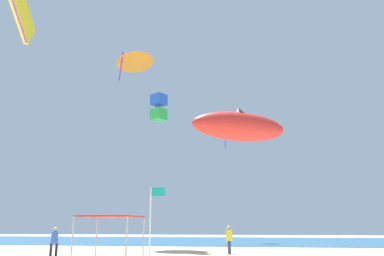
% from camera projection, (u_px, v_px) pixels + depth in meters
% --- Properties ---
extents(ocean_strip, '(110.00, 25.32, 0.03)m').
position_uv_depth(ocean_strip, '(231.00, 241.00, 44.94)').
color(ocean_strip, '#28608C').
rests_on(ocean_strip, ground).
extents(canopy_tent, '(2.62, 2.94, 2.26)m').
position_uv_depth(canopy_tent, '(111.00, 219.00, 18.86)').
color(canopy_tent, '#B2B2B7').
rests_on(canopy_tent, ground).
extents(person_near_tent, '(0.43, 0.41, 1.71)m').
position_uv_depth(person_near_tent, '(54.00, 239.00, 22.64)').
color(person_near_tent, black).
rests_on(person_near_tent, ground).
extents(person_leftmost, '(0.42, 0.47, 1.79)m').
position_uv_depth(person_leftmost, '(229.00, 237.00, 25.00)').
color(person_leftmost, '#33384C').
rests_on(person_leftmost, ground).
extents(banner_flag, '(0.61, 0.06, 3.32)m').
position_uv_depth(banner_flag, '(152.00, 220.00, 15.43)').
color(banner_flag, silver).
rests_on(banner_flag, ground).
extents(kite_parafoil_yellow, '(1.73, 5.61, 3.45)m').
position_uv_depth(kite_parafoil_yellow, '(21.00, 10.00, 28.03)').
color(kite_parafoil_yellow, yellow).
extents(kite_inflatable_red, '(7.32, 5.36, 2.76)m').
position_uv_depth(kite_inflatable_red, '(239.00, 126.00, 26.90)').
color(kite_inflatable_red, red).
extents(kite_box_blue, '(1.49, 1.51, 2.33)m').
position_uv_depth(kite_box_blue, '(159.00, 107.00, 33.03)').
color(kite_box_blue, blue).
extents(kite_diamond_purple, '(2.43, 2.43, 2.41)m').
position_uv_depth(kite_diamond_purple, '(225.00, 130.00, 45.71)').
color(kite_diamond_purple, purple).
extents(kite_delta_orange, '(5.26, 5.25, 3.45)m').
position_uv_depth(kite_delta_orange, '(135.00, 60.00, 38.98)').
color(kite_delta_orange, orange).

